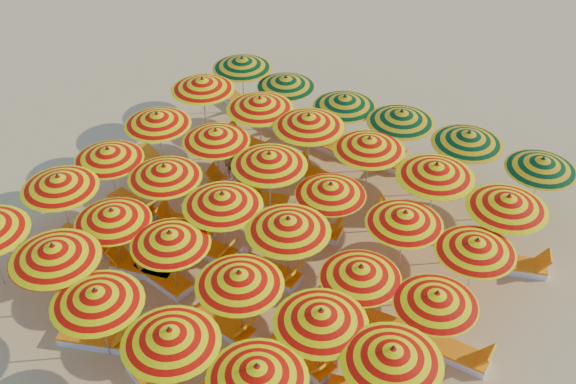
# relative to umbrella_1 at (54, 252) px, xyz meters

# --- Properties ---
(ground) EXTENTS (120.00, 120.00, 0.00)m
(ground) POSITION_rel_umbrella_1_xyz_m (2.88, 4.94, -2.04)
(ground) COLOR tan
(ground) RESTS_ON ground
(umbrella_1) EXTENTS (2.84, 2.84, 2.32)m
(umbrella_1) POSITION_rel_umbrella_1_xyz_m (0.00, 0.00, 0.00)
(umbrella_1) COLOR silver
(umbrella_1) RESTS_ON ground
(umbrella_2) EXTENTS (2.53, 2.53, 2.22)m
(umbrella_2) POSITION_rel_umbrella_1_xyz_m (1.79, -0.38, -0.09)
(umbrella_2) COLOR silver
(umbrella_2) RESTS_ON ground
(umbrella_3) EXTENTS (2.61, 2.61, 2.24)m
(umbrella_3) POSITION_rel_umbrella_1_xyz_m (3.90, -0.32, -0.07)
(umbrella_3) COLOR silver
(umbrella_3) RESTS_ON ground
(umbrella_4) EXTENTS (2.77, 2.77, 2.21)m
(umbrella_4) POSITION_rel_umbrella_1_xyz_m (5.91, -0.02, -0.10)
(umbrella_4) COLOR silver
(umbrella_4) RESTS_ON ground
(umbrella_6) EXTENTS (2.49, 2.49, 2.20)m
(umbrella_6) POSITION_rel_umbrella_1_xyz_m (-2.12, 1.99, -0.11)
(umbrella_6) COLOR silver
(umbrella_6) RESTS_ON ground
(umbrella_7) EXTENTS (2.24, 2.24, 2.09)m
(umbrella_7) POSITION_rel_umbrella_1_xyz_m (-0.05, 1.88, -0.21)
(umbrella_7) COLOR silver
(umbrella_7) RESTS_ON ground
(umbrella_8) EXTENTS (2.26, 2.26, 2.11)m
(umbrella_8) POSITION_rel_umbrella_1_xyz_m (1.74, 2.06, -0.19)
(umbrella_8) COLOR silver
(umbrella_8) RESTS_ON ground
(umbrella_9) EXTENTS (2.43, 2.43, 2.19)m
(umbrella_9) POSITION_rel_umbrella_1_xyz_m (4.01, 1.87, -0.12)
(umbrella_9) COLOR silver
(umbrella_9) RESTS_ON ground
(umbrella_10) EXTENTS (2.37, 2.37, 2.21)m
(umbrella_10) POSITION_rel_umbrella_1_xyz_m (6.16, 1.93, -0.10)
(umbrella_10) COLOR silver
(umbrella_10) RESTS_ON ground
(umbrella_11) EXTENTS (2.66, 2.66, 2.26)m
(umbrella_11) POSITION_rel_umbrella_1_xyz_m (7.92, 1.85, -0.05)
(umbrella_11) COLOR silver
(umbrella_11) RESTS_ON ground
(umbrella_12) EXTENTS (2.49, 2.49, 2.09)m
(umbrella_12) POSITION_rel_umbrella_1_xyz_m (-2.10, 3.75, -0.20)
(umbrella_12) COLOR silver
(umbrella_12) RESTS_ON ground
(umbrella_13) EXTENTS (2.49, 2.49, 2.16)m
(umbrella_13) POSITION_rel_umbrella_1_xyz_m (-0.17, 3.96, -0.14)
(umbrella_13) COLOR silver
(umbrella_13) RESTS_ON ground
(umbrella_14) EXTENTS (2.71, 2.71, 2.24)m
(umbrella_14) POSITION_rel_umbrella_1_xyz_m (1.94, 3.84, -0.08)
(umbrella_14) COLOR silver
(umbrella_14) RESTS_ON ground
(umbrella_15) EXTENTS (2.47, 2.47, 2.27)m
(umbrella_15) POSITION_rel_umbrella_1_xyz_m (3.91, 3.96, -0.05)
(umbrella_15) COLOR silver
(umbrella_15) RESTS_ON ground
(umbrella_16) EXTENTS (2.25, 2.25, 2.06)m
(umbrella_16) POSITION_rel_umbrella_1_xyz_m (6.12, 3.71, -0.24)
(umbrella_16) COLOR silver
(umbrella_16) RESTS_ON ground
(umbrella_17) EXTENTS (2.22, 2.22, 2.06)m
(umbrella_17) POSITION_rel_umbrella_1_xyz_m (7.92, 3.93, -0.23)
(umbrella_17) COLOR silver
(umbrella_17) RESTS_ON ground
(umbrella_18) EXTENTS (2.21, 2.21, 2.16)m
(umbrella_18) POSITION_rel_umbrella_1_xyz_m (-2.17, 5.84, -0.15)
(umbrella_18) COLOR silver
(umbrella_18) RESTS_ON ground
(umbrella_19) EXTENTS (2.01, 2.01, 2.13)m
(umbrella_19) POSITION_rel_umbrella_1_xyz_m (-0.17, 6.17, -0.17)
(umbrella_19) COLOR silver
(umbrella_19) RESTS_ON ground
(umbrella_20) EXTENTS (2.41, 2.41, 2.27)m
(umbrella_20) POSITION_rel_umbrella_1_xyz_m (1.91, 5.94, -0.05)
(umbrella_20) COLOR silver
(umbrella_20) RESTS_ON ground
(umbrella_21) EXTENTS (2.53, 2.53, 2.04)m
(umbrella_21) POSITION_rel_umbrella_1_xyz_m (3.88, 5.98, -0.25)
(umbrella_21) COLOR silver
(umbrella_21) RESTS_ON ground
(umbrella_22) EXTENTS (2.65, 2.65, 2.11)m
(umbrella_22) POSITION_rel_umbrella_1_xyz_m (6.08, 5.98, -0.19)
(umbrella_22) COLOR silver
(umbrella_22) RESTS_ON ground
(umbrella_23) EXTENTS (2.53, 2.53, 2.10)m
(umbrella_23) POSITION_rel_umbrella_1_xyz_m (7.97, 6.03, -0.20)
(umbrella_23) COLOR silver
(umbrella_23) RESTS_ON ground
(umbrella_24) EXTENTS (2.08, 2.08, 2.20)m
(umbrella_24) POSITION_rel_umbrella_1_xyz_m (-2.36, 8.18, -0.11)
(umbrella_24) COLOR silver
(umbrella_24) RESTS_ON ground
(umbrella_25) EXTENTS (2.79, 2.79, 2.25)m
(umbrella_25) POSITION_rel_umbrella_1_xyz_m (-0.08, 8.21, -0.07)
(umbrella_25) COLOR silver
(umbrella_25) RESTS_ON ground
(umbrella_26) EXTENTS (2.79, 2.79, 2.30)m
(umbrella_26) POSITION_rel_umbrella_1_xyz_m (1.75, 8.17, -0.02)
(umbrella_26) COLOR silver
(umbrella_26) RESTS_ON ground
(umbrella_27) EXTENTS (2.32, 2.32, 2.21)m
(umbrella_27) POSITION_rel_umbrella_1_xyz_m (3.77, 8.23, -0.10)
(umbrella_27) COLOR silver
(umbrella_27) RESTS_ON ground
(umbrella_28) EXTENTS (2.59, 2.59, 2.29)m
(umbrella_28) POSITION_rel_umbrella_1_xyz_m (5.93, 8.04, -0.03)
(umbrella_28) COLOR silver
(umbrella_28) RESTS_ON ground
(umbrella_29) EXTENTS (2.66, 2.66, 2.25)m
(umbrella_29) POSITION_rel_umbrella_1_xyz_m (8.01, 7.88, -0.06)
(umbrella_29) COLOR silver
(umbrella_29) RESTS_ON ground
(umbrella_30) EXTENTS (2.51, 2.51, 2.16)m
(umbrella_30) POSITION_rel_umbrella_1_xyz_m (-2.22, 10.09, -0.14)
(umbrella_30) COLOR silver
(umbrella_30) RESTS_ON ground
(umbrella_31) EXTENTS (2.34, 2.34, 2.04)m
(umbrella_31) POSITION_rel_umbrella_1_xyz_m (-0.38, 10.04, -0.25)
(umbrella_31) COLOR silver
(umbrella_31) RESTS_ON ground
(umbrella_32) EXTENTS (2.04, 2.04, 2.13)m
(umbrella_32) POSITION_rel_umbrella_1_xyz_m (1.94, 9.94, -0.17)
(umbrella_32) COLOR silver
(umbrella_32) RESTS_ON ground
(umbrella_33) EXTENTS (2.62, 2.62, 2.21)m
(umbrella_33) POSITION_rel_umbrella_1_xyz_m (3.85, 10.04, -0.10)
(umbrella_33) COLOR silver
(umbrella_33) RESTS_ON ground
(umbrella_34) EXTENTS (2.37, 2.37, 2.23)m
(umbrella_34) POSITION_rel_umbrella_1_xyz_m (5.98, 10.09, -0.08)
(umbrella_34) COLOR silver
(umbrella_34) RESTS_ON ground
(umbrella_35) EXTENTS (2.01, 2.01, 2.12)m
(umbrella_35) POSITION_rel_umbrella_1_xyz_m (8.13, 10.18, -0.18)
(umbrella_35) COLOR silver
(umbrella_35) RESTS_ON ground
(lounger_0) EXTENTS (1.82, 1.25, 0.69)m
(lounger_0) POSITION_rel_umbrella_1_xyz_m (1.28, -0.29, -1.89)
(lounger_0) COLOR white
(lounger_0) RESTS_ON ground
(lounger_4) EXTENTS (1.80, 0.82, 0.69)m
(lounger_4) POSITION_rel_umbrella_1_xyz_m (-1.52, 1.99, -1.89)
(lounger_4) COLOR white
(lounger_4) RESTS_ON ground
(lounger_5) EXTENTS (1.83, 1.06, 0.69)m
(lounger_5) POSITION_rel_umbrella_1_xyz_m (0.46, 2.10, -1.89)
(lounger_5) COLOR white
(lounger_5) RESTS_ON ground
(lounger_6) EXTENTS (1.79, 0.77, 0.69)m
(lounger_6) POSITION_rel_umbrella_1_xyz_m (1.14, 2.14, -1.89)
(lounger_6) COLOR white
(lounger_6) RESTS_ON ground
(lounger_7) EXTENTS (1.77, 0.70, 0.69)m
(lounger_7) POSITION_rel_umbrella_1_xyz_m (3.51, 1.79, -1.89)
(lounger_7) COLOR white
(lounger_7) RESTS_ON ground
(lounger_8) EXTENTS (1.82, 0.96, 0.69)m
(lounger_8) POSITION_rel_umbrella_1_xyz_m (5.66, 2.08, -1.89)
(lounger_8) COLOR white
(lounger_8) RESTS_ON ground
(lounger_10) EXTENTS (1.79, 0.81, 0.69)m
(lounger_10) POSITION_rel_umbrella_1_xyz_m (-1.50, 3.82, -1.89)
(lounger_10) COLOR white
(lounger_10) RESTS_ON ground
(lounger_11) EXTENTS (1.82, 1.03, 0.69)m
(lounger_11) POSITION_rel_umbrella_1_xyz_m (0.33, 4.07, -1.89)
(lounger_11) COLOR white
(lounger_11) RESTS_ON ground
(lounger_12) EXTENTS (1.78, 0.73, 0.69)m
(lounger_12) POSITION_rel_umbrella_1_xyz_m (1.44, 3.65, -1.89)
(lounger_12) COLOR white
(lounger_12) RESTS_ON ground
(lounger_13) EXTENTS (1.77, 0.70, 0.69)m
(lounger_13) POSITION_rel_umbrella_1_xyz_m (3.41, 3.89, -1.89)
(lounger_13) COLOR white
(lounger_13) RESTS_ON ground
(lounger_14) EXTENTS (1.79, 0.80, 0.69)m
(lounger_14) POSITION_rel_umbrella_1_xyz_m (6.62, 3.95, -1.89)
(lounger_14) COLOR white
(lounger_14) RESTS_ON ground
(lounger_15) EXTENTS (1.77, 0.70, 0.69)m
(lounger_15) POSITION_rel_umbrella_1_xyz_m (8.52, 4.15, -1.89)
(lounger_15) COLOR white
(lounger_15) RESTS_ON ground
(lounger_16) EXTENTS (1.83, 1.16, 0.69)m
(lounger_16) POSITION_rel_umbrella_1_xyz_m (-2.67, 5.86, -1.89)
(lounger_16) COLOR white
(lounger_16) RESTS_ON ground
(lounger_17) EXTENTS (1.83, 1.03, 0.69)m
(lounger_17) POSITION_rel_umbrella_1_xyz_m (0.33, 6.28, -1.89)
(lounger_17) COLOR white
(lounger_17) RESTS_ON ground
(lounger_18) EXTENTS (1.82, 1.18, 0.69)m
(lounger_18) POSITION_rel_umbrella_1_xyz_m (1.31, 6.14, -1.89)
(lounger_18) COLOR white
(lounger_18) RESTS_ON ground
(lounger_19) EXTENTS (1.82, 0.98, 0.69)m
(lounger_19) POSITION_rel_umbrella_1_xyz_m (3.38, 5.97, -1.89)
(lounger_19) COLOR white
(lounger_19) RESTS_ON ground
(lounger_20) EXTENTS (1.75, 0.64, 0.69)m
(lounger_20) POSITION_rel_umbrella_1_xyz_m (-0.67, 8.33, -1.89)
(lounger_20) COLOR white
(lounger_20) RESTS_ON ground
(lounger_21) EXTENTS (1.75, 0.63, 0.69)m
(lounger_21) POSITION_rel_umbrella_1_xyz_m (2.25, 8.10, -1.89)
(lounger_21) COLOR white
(lounger_21) RESTS_ON ground
(lounger_22) EXTENTS (1.83, 1.06, 0.69)m
(lounger_22) POSITION_rel_umbrella_1_xyz_m (5.33, 7.81, -1.89)
(lounger_22) COLOR white
(lounger_22) RESTS_ON ground
(lounger_23) EXTENTS (1.82, 1.20, 0.69)m
(lounger_23) POSITION_rel_umbrella_1_xyz_m (8.61, 7.80, -1.89)
(lounger_23) COLOR white
(lounger_23) RESTS_ON ground
(lounger_24) EXTENTS (1.83, 1.06, 0.69)m
(lounger_24) POSITION_rel_umbrella_1_xyz_m (-2.72, 10.32, -1.89)
(lounger_24) COLOR white
(lounger_24) RESTS_ON ground
(lounger_25) EXTENTS (1.83, 1.04, 0.69)m
(lounger_25) POSITION_rel_umbrella_1_xyz_m (-0.88, 9.96, -1.89)
(lounger_25) COLOR white
(lounger_25) RESTS_ON ground
(lounger_26) EXTENTS (1.77, 0.72, 0.69)m
(lounger_26) POSITION_rel_umbrella_1_xyz_m (1.34, 9.78, -1.89)
(lounger_26) COLOR white
(lounger_26) RESTS_ON ground
(lounger_27) EXTENTS (1.79, 0.77, 0.69)m
(lounger_27) POSITION_rel_umbrella_1_xyz_m (3.35, 9.98, -1.89)
(lounger_27) COLOR white
(lounger_27) RESTS_ON ground
(beachgoer_a) EXTENTS (0.52, 0.37, 1.36)m
(beachgoer_a) POSITION_rel_umbrella_1_xyz_m (3.10, 3.20, -1.37)
(beachgoer_a) COLOR tan
(beachgoer_a) RESTS_ON ground
(beachgoer_b) EXTENTS (0.62, 0.77, 1.49)m
(beachgoer_b) POSITION_rel_umbrella_1_xyz_m (0.40, 5.97, -1.30)
(beachgoer_b) COLOR tan
(beachgoer_b) RESTS_ON ground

